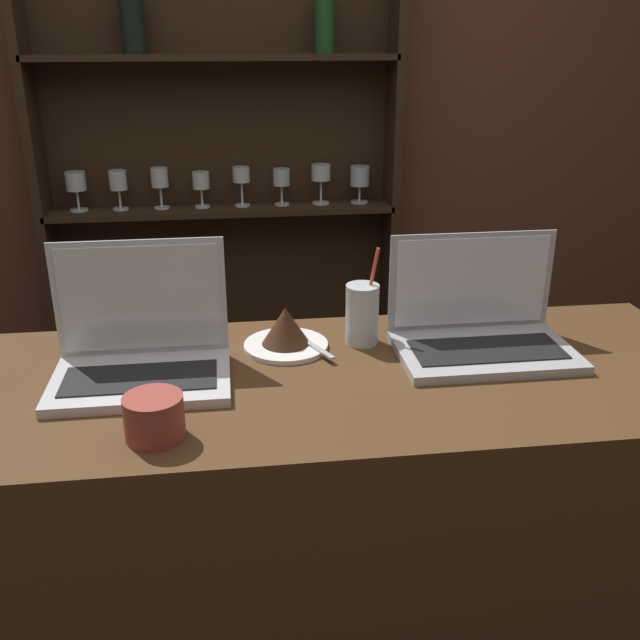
% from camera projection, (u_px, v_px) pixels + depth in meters
% --- Properties ---
extents(bar_counter, '(1.69, 0.57, 1.08)m').
position_uv_depth(bar_counter, '(287.00, 605.00, 1.52)').
color(bar_counter, '#4C3019').
rests_on(bar_counter, ground_plane).
extents(back_wall, '(7.00, 0.06, 2.70)m').
position_uv_depth(back_wall, '(248.00, 131.00, 2.51)').
color(back_wall, brown).
rests_on(back_wall, ground_plane).
extents(back_shelf, '(1.23, 0.18, 2.00)m').
position_uv_depth(back_shelf, '(224.00, 224.00, 2.54)').
color(back_shelf, '#332114').
rests_on(back_shelf, ground_plane).
extents(laptop_near, '(0.32, 0.21, 0.24)m').
position_uv_depth(laptop_near, '(141.00, 348.00, 1.30)').
color(laptop_near, silver).
rests_on(laptop_near, bar_counter).
extents(laptop_far, '(0.34, 0.22, 0.22)m').
position_uv_depth(laptop_far, '(480.00, 326.00, 1.42)').
color(laptop_far, '#ADADB2').
rests_on(laptop_far, bar_counter).
extents(cake_plate, '(0.17, 0.18, 0.09)m').
position_uv_depth(cake_plate, '(286.00, 332.00, 1.43)').
color(cake_plate, white).
rests_on(cake_plate, bar_counter).
extents(water_glass, '(0.07, 0.07, 0.20)m').
position_uv_depth(water_glass, '(362.00, 314.00, 1.44)').
color(water_glass, silver).
rests_on(water_glass, bar_counter).
extents(coffee_cup, '(0.09, 0.09, 0.07)m').
position_uv_depth(coffee_cup, '(154.00, 417.00, 1.11)').
color(coffee_cup, '#993D33').
rests_on(coffee_cup, bar_counter).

